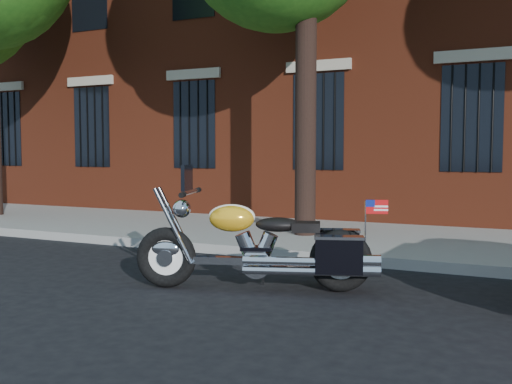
% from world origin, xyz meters
% --- Properties ---
extents(ground, '(120.00, 120.00, 0.00)m').
position_xyz_m(ground, '(0.00, 0.00, 0.00)').
color(ground, black).
rests_on(ground, ground).
extents(curb, '(40.00, 0.16, 0.15)m').
position_xyz_m(curb, '(0.00, 1.38, 0.07)').
color(curb, gray).
rests_on(curb, ground).
extents(sidewalk, '(40.00, 3.60, 0.15)m').
position_xyz_m(sidewalk, '(0.00, 3.26, 0.07)').
color(sidewalk, gray).
rests_on(sidewalk, ground).
extents(motorcycle, '(2.80, 1.35, 1.42)m').
position_xyz_m(motorcycle, '(1.24, -0.49, 0.48)').
color(motorcycle, black).
rests_on(motorcycle, ground).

